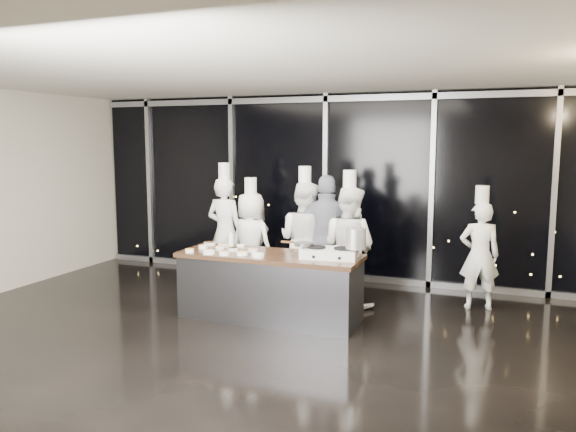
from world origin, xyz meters
name	(u,v)px	position (x,y,z in m)	size (l,w,h in m)	color
ground	(241,340)	(0.00, 0.00, 0.00)	(9.00, 9.00, 0.00)	black
room_shell	(253,154)	(0.18, 0.00, 2.25)	(9.02, 7.02, 3.21)	#BDB6A1
window_wall	(326,187)	(0.00, 3.43, 1.60)	(8.90, 0.11, 3.20)	black
demo_counter	(270,286)	(0.00, 0.90, 0.45)	(2.46, 0.86, 0.90)	#3C3C42
stove	(330,253)	(0.83, 0.93, 0.96)	(0.76, 0.52, 0.14)	silver
frying_pan	(303,244)	(0.47, 0.91, 1.06)	(0.46, 0.28, 0.04)	slate
stock_pot	(356,238)	(1.16, 0.95, 1.17)	(0.26, 0.26, 0.26)	#B0B0B2
prep_bowls	(226,249)	(-0.62, 0.84, 0.93)	(1.16, 0.73, 0.05)	white
squeeze_bottle	(231,240)	(-0.65, 1.06, 1.02)	(0.07, 0.07, 0.24)	white
chef_far_left	(225,231)	(-1.36, 2.25, 0.92)	(0.71, 0.50, 2.04)	white
chef_left	(251,242)	(-0.81, 2.08, 0.81)	(0.88, 0.69, 1.83)	white
chef_center	(305,240)	(0.09, 2.06, 0.90)	(1.01, 0.86, 2.02)	white
guest	(328,239)	(0.47, 2.02, 0.95)	(1.19, 0.73, 1.90)	#16213E
chef_right	(349,246)	(0.82, 1.92, 0.89)	(1.03, 0.92, 1.98)	white
chef_side	(480,254)	(2.61, 2.42, 0.80)	(0.64, 0.50, 1.78)	white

